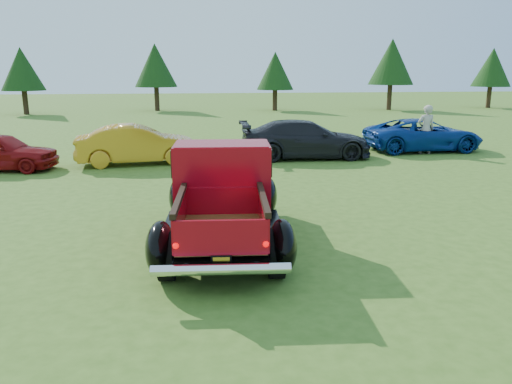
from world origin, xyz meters
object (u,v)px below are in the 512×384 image
Objects in this scene: show_car_yellow at (138,144)px; tree_mid_right at (275,71)px; tree_east at (392,62)px; show_car_blue at (423,135)px; show_car_grey at (305,139)px; tree_west at (22,69)px; tree_far_east at (492,67)px; tree_mid_left at (155,65)px; spectator at (426,129)px; pickup_truck at (223,193)px.

tree_mid_right is at bearing -28.38° from show_car_yellow.
show_car_blue is at bearing -108.55° from tree_east.
tree_mid_right is at bearing -5.13° from show_car_grey.
show_car_blue is at bearing -43.17° from tree_west.
tree_far_east is at bearing 6.34° from tree_east.
tree_mid_left reaches higher than show_car_grey.
tree_far_east reaches higher than show_car_grey.
tree_far_east reaches higher than show_car_yellow.
tree_far_east is at bearing -57.33° from show_car_yellow.
tree_far_east is (27.00, -0.50, -0.14)m from tree_mid_left.
show_car_blue is (20.41, -19.15, -2.49)m from tree_west.
tree_mid_right is 21.41m from show_car_grey.
spectator is at bearing -83.95° from tree_mid_right.
tree_west is 36.03m from tree_far_east.
tree_mid_left is 1.01× the size of pickup_truck.
spectator is at bearing -83.57° from show_car_grey.
tree_mid_right is 0.92× the size of tree_far_east.
tree_mid_left is 1.12× the size of show_car_blue.
tree_west is 0.93× the size of pickup_truck.
tree_far_east is 26.01m from show_car_blue.
tree_far_east is at bearing 55.62° from pickup_truck.
tree_mid_right reaches higher than spectator.
tree_mid_right is at bearing 5.55° from show_car_blue.
tree_east is at bearing -4.76° from tree_mid_left.
tree_west is 18.03m from tree_mid_right.
tree_mid_right is (9.00, -1.00, -0.41)m from tree_mid_left.
tree_far_east is (9.00, 1.00, -0.41)m from tree_east.
pickup_truck is 11.95m from spectator.
show_car_yellow is 0.89× the size of show_car_blue.
show_car_grey is (15.50, -20.14, -2.43)m from tree_west.
spectator is at bearing 159.48° from show_car_blue.
tree_far_east reaches higher than tree_mid_right.
tree_mid_left reaches higher than show_car_blue.
show_car_yellow is at bearing 110.65° from pickup_truck.
show_car_blue is at bearing -89.88° from show_car_yellow.
pickup_truck is 9.00m from show_car_grey.
tree_east is 1.16× the size of show_car_grey.
tree_west is 1.15× the size of show_car_yellow.
tree_mid_right is at bearing 3.18° from tree_west.
tree_far_east is 0.97× the size of pickup_truck.
tree_east is 32.71m from pickup_truck.
spectator is (-15.80, -21.24, -2.34)m from tree_far_east.
tree_east is at bearing -46.73° from show_car_yellow.
pickup_truck is (-24.00, -29.94, -2.40)m from tree_far_east.
show_car_grey is at bearing 71.48° from pickup_truck.
show_car_yellow is at bearing 96.13° from show_car_blue.
tree_west is at bearing -177.61° from tree_far_east.
tree_mid_left is 23.23m from show_car_grey.
tree_west is 28.33m from spectator.
tree_west is 9.22m from tree_mid_left.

